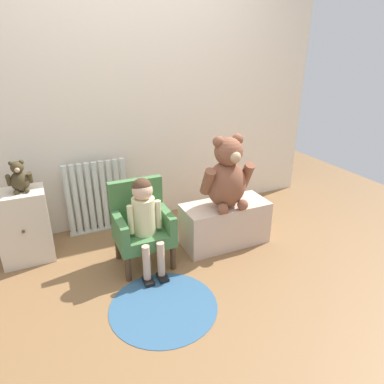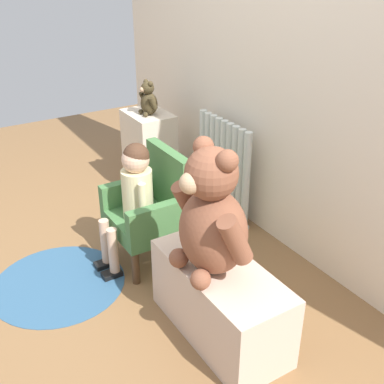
# 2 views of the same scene
# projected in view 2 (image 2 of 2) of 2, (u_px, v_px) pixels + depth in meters

# --- Properties ---
(ground_plane) EXTENTS (6.00, 6.00, 0.00)m
(ground_plane) POSITION_uv_depth(u_px,v_px,m) (99.00, 298.00, 2.54)
(ground_plane) COLOR brown
(back_wall) EXTENTS (3.80, 0.05, 2.40)m
(back_wall) POSITION_uv_depth(u_px,v_px,m) (291.00, 42.00, 2.55)
(back_wall) COLOR beige
(back_wall) RESTS_ON ground_plane
(radiator) EXTENTS (0.56, 0.05, 0.67)m
(radiator) POSITION_uv_depth(u_px,v_px,m) (223.00, 169.00, 3.20)
(radiator) COLOR silver
(radiator) RESTS_ON ground_plane
(small_dresser) EXTENTS (0.38, 0.30, 0.59)m
(small_dresser) POSITION_uv_depth(u_px,v_px,m) (149.00, 151.00, 3.56)
(small_dresser) COLOR beige
(small_dresser) RESTS_ON ground_plane
(child_armchair) EXTENTS (0.42, 0.38, 0.66)m
(child_armchair) POSITION_uv_depth(u_px,v_px,m) (152.00, 207.00, 2.73)
(child_armchair) COLOR #42723F
(child_armchair) RESTS_ON ground_plane
(child_figure) EXTENTS (0.25, 0.35, 0.74)m
(child_figure) POSITION_uv_depth(u_px,v_px,m) (133.00, 189.00, 2.61)
(child_figure) COLOR beige
(child_figure) RESTS_ON ground_plane
(low_bench) EXTENTS (0.74, 0.33, 0.37)m
(low_bench) POSITION_uv_depth(u_px,v_px,m) (220.00, 301.00, 2.23)
(low_bench) COLOR beige
(low_bench) RESTS_ON ground_plane
(large_teddy_bear) EXTENTS (0.44, 0.31, 0.60)m
(large_teddy_bear) POSITION_uv_depth(u_px,v_px,m) (212.00, 218.00, 2.02)
(large_teddy_bear) COLOR brown
(large_teddy_bear) RESTS_ON low_bench
(small_teddy_bear) EXTENTS (0.18, 0.12, 0.24)m
(small_teddy_bear) POSITION_uv_depth(u_px,v_px,m) (148.00, 100.00, 3.35)
(small_teddy_bear) COLOR #3E341E
(small_teddy_bear) RESTS_ON small_dresser
(floor_rug) EXTENTS (0.72, 0.72, 0.01)m
(floor_rug) POSITION_uv_depth(u_px,v_px,m) (59.00, 283.00, 2.64)
(floor_rug) COLOR #305779
(floor_rug) RESTS_ON ground_plane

